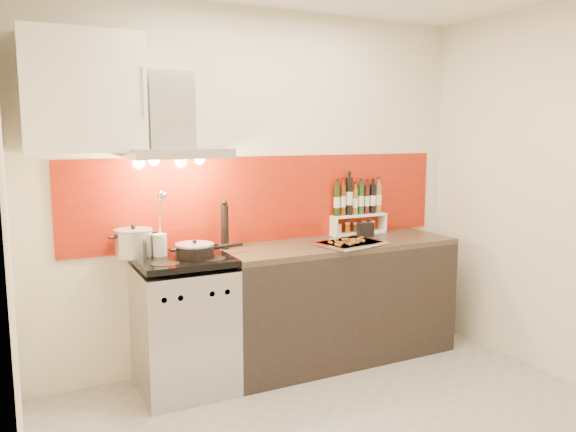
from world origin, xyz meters
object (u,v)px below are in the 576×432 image
counter (338,300)px  pepper_mill (225,225)px  saute_pan (196,250)px  range_stove (184,325)px  baking_tray (350,243)px  stock_pot (134,243)px

counter → pepper_mill: 1.06m
saute_pan → counter: bearing=3.4°
range_stove → baking_tray: (1.21, -0.13, 0.47)m
counter → saute_pan: bearing=-176.6°
stock_pot → baking_tray: (1.49, -0.27, -0.08)m
range_stove → counter: range_stove is taller
stock_pot → pepper_mill: (0.63, 0.00, 0.07)m
range_stove → pepper_mill: 0.73m
range_stove → counter: (1.20, 0.00, 0.01)m
stock_pot → pepper_mill: 0.63m
saute_pan → range_stove: bearing=139.5°
range_stove → baking_tray: 1.31m
range_stove → stock_pot: (-0.28, 0.14, 0.56)m
saute_pan → baking_tray: size_ratio=0.93×
range_stove → counter: size_ratio=0.51×
range_stove → pepper_mill: bearing=22.5°
saute_pan → pepper_mill: size_ratio=1.39×
range_stove → counter: bearing=0.2°
pepper_mill → baking_tray: size_ratio=0.67×
counter → saute_pan: 1.24m
baking_tray → range_stove: bearing=174.0°
counter → baking_tray: (0.01, -0.13, 0.47)m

